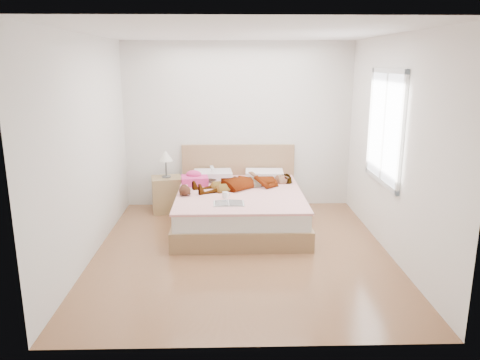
% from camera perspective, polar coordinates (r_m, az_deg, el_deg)
% --- Properties ---
extents(ground, '(4.00, 4.00, 0.00)m').
position_cam_1_polar(ground, '(5.86, 0.22, -8.71)').
color(ground, '#4E2E18').
rests_on(ground, ground).
extents(woman, '(1.65, 1.11, 0.21)m').
position_cam_1_polar(woman, '(6.80, 0.72, 0.02)').
color(woman, white).
rests_on(woman, bed).
extents(hair, '(0.47, 0.54, 0.07)m').
position_cam_1_polar(hair, '(7.25, -3.92, 0.33)').
color(hair, black).
rests_on(hair, bed).
extents(phone, '(0.08, 0.11, 0.06)m').
position_cam_1_polar(phone, '(7.16, -3.40, 1.49)').
color(phone, silver).
rests_on(phone, bed).
extents(room_shell, '(4.00, 4.00, 4.00)m').
position_cam_1_polar(room_shell, '(6.07, 17.24, 6.16)').
color(room_shell, white).
rests_on(room_shell, ground).
extents(bed, '(1.80, 2.08, 1.00)m').
position_cam_1_polar(bed, '(6.74, -0.04, -3.11)').
color(bed, brown).
rests_on(bed, ground).
extents(towel, '(0.42, 0.36, 0.20)m').
position_cam_1_polar(towel, '(6.97, -5.57, 0.12)').
color(towel, '#DF3C76').
rests_on(towel, bed).
extents(magazine, '(0.40, 0.27, 0.02)m').
position_cam_1_polar(magazine, '(6.01, -1.38, -2.86)').
color(magazine, white).
rests_on(magazine, bed).
extents(coffee_mug, '(0.12, 0.09, 0.09)m').
position_cam_1_polar(coffee_mug, '(6.26, -1.80, -1.82)').
color(coffee_mug, white).
rests_on(coffee_mug, bed).
extents(plush_toy, '(0.19, 0.26, 0.14)m').
position_cam_1_polar(plush_toy, '(6.43, -6.77, -1.23)').
color(plush_toy, '#32190E').
rests_on(plush_toy, bed).
extents(nightstand, '(0.52, 0.48, 0.97)m').
position_cam_1_polar(nightstand, '(7.37, -8.89, -1.40)').
color(nightstand, olive).
rests_on(nightstand, ground).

